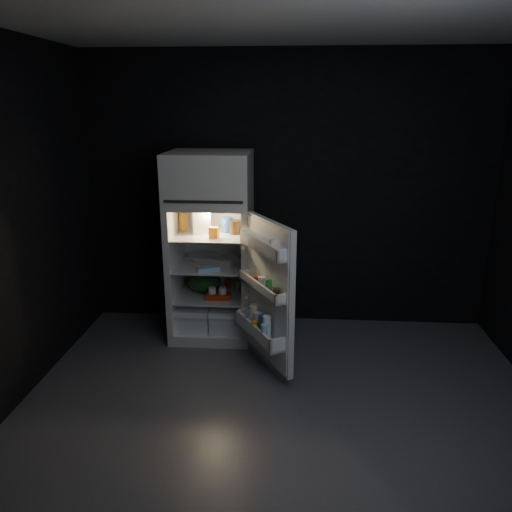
# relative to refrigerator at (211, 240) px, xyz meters

# --- Properties ---
(floor) EXTENTS (4.00, 3.40, 0.00)m
(floor) POSITION_rel_refrigerator_xyz_m (0.71, -1.32, -0.96)
(floor) COLOR #4E4E53
(floor) RESTS_ON ground
(ceiling) EXTENTS (4.00, 3.40, 0.00)m
(ceiling) POSITION_rel_refrigerator_xyz_m (0.71, -1.32, 1.74)
(ceiling) COLOR silver
(ceiling) RESTS_ON ground
(wall_back) EXTENTS (4.00, 0.00, 2.70)m
(wall_back) POSITION_rel_refrigerator_xyz_m (0.71, 0.38, 0.39)
(wall_back) COLOR black
(wall_back) RESTS_ON ground
(wall_front) EXTENTS (4.00, 0.00, 2.70)m
(wall_front) POSITION_rel_refrigerator_xyz_m (0.71, -3.02, 0.39)
(wall_front) COLOR black
(wall_front) RESTS_ON ground
(refrigerator) EXTENTS (0.76, 0.71, 1.78)m
(refrigerator) POSITION_rel_refrigerator_xyz_m (0.00, 0.00, 0.00)
(refrigerator) COLOR silver
(refrigerator) RESTS_ON ground
(fridge_door) EXTENTS (0.52, 0.72, 1.22)m
(fridge_door) POSITION_rel_refrigerator_xyz_m (0.57, -0.70, -0.27)
(fridge_door) COLOR silver
(fridge_door) RESTS_ON ground
(milk_jug) EXTENTS (0.20, 0.20, 0.24)m
(milk_jug) POSITION_rel_refrigerator_xyz_m (-0.09, -0.03, 0.19)
(milk_jug) COLOR white
(milk_jug) RESTS_ON refrigerator
(mayo_jar) EXTENTS (0.14, 0.14, 0.14)m
(mayo_jar) POSITION_rel_refrigerator_xyz_m (0.15, 0.03, 0.14)
(mayo_jar) COLOR #2157B2
(mayo_jar) RESTS_ON refrigerator
(jam_jar) EXTENTS (0.12, 0.12, 0.13)m
(jam_jar) POSITION_rel_refrigerator_xyz_m (0.23, -0.04, 0.14)
(jam_jar) COLOR black
(jam_jar) RESTS_ON refrigerator
(amber_bottle) EXTENTS (0.09, 0.09, 0.22)m
(amber_bottle) POSITION_rel_refrigerator_xyz_m (-0.27, 0.04, 0.18)
(amber_bottle) COLOR #B06A1C
(amber_bottle) RESTS_ON refrigerator
(small_carton) EXTENTS (0.09, 0.08, 0.10)m
(small_carton) POSITION_rel_refrigerator_xyz_m (0.06, -0.19, 0.12)
(small_carton) COLOR orange
(small_carton) RESTS_ON refrigerator
(egg_carton) EXTENTS (0.32, 0.20, 0.07)m
(egg_carton) POSITION_rel_refrigerator_xyz_m (0.08, -0.09, -0.19)
(egg_carton) COLOR gray
(egg_carton) RESTS_ON refrigerator
(pie) EXTENTS (0.27, 0.27, 0.04)m
(pie) POSITION_rel_refrigerator_xyz_m (-0.09, 0.08, -0.21)
(pie) COLOR tan
(pie) RESTS_ON refrigerator
(flat_package) EXTENTS (0.22, 0.16, 0.04)m
(flat_package) POSITION_rel_refrigerator_xyz_m (0.01, -0.25, -0.21)
(flat_package) COLOR #8BBBD7
(flat_package) RESTS_ON refrigerator
(wrapped_pkg) EXTENTS (0.11, 0.10, 0.05)m
(wrapped_pkg) POSITION_rel_refrigerator_xyz_m (0.19, 0.12, -0.20)
(wrapped_pkg) COLOR #F0E0C4
(wrapped_pkg) RESTS_ON refrigerator
(produce_bag) EXTENTS (0.40, 0.36, 0.20)m
(produce_bag) POSITION_rel_refrigerator_xyz_m (-0.08, -0.01, -0.43)
(produce_bag) COLOR #193815
(produce_bag) RESTS_ON refrigerator
(yogurt_tray) EXTENTS (0.23, 0.13, 0.05)m
(yogurt_tray) POSITION_rel_refrigerator_xyz_m (0.08, -0.18, -0.50)
(yogurt_tray) COLOR #A72C0E
(yogurt_tray) RESTS_ON refrigerator
(small_can_red) EXTENTS (0.06, 0.06, 0.09)m
(small_can_red) POSITION_rel_refrigerator_xyz_m (0.14, 0.13, -0.48)
(small_can_red) COLOR #A72C0E
(small_can_red) RESTS_ON refrigerator
(small_can_silver) EXTENTS (0.08, 0.08, 0.09)m
(small_can_silver) POSITION_rel_refrigerator_xyz_m (0.24, 0.09, -0.48)
(small_can_silver) COLOR silver
(small_can_silver) RESTS_ON refrigerator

